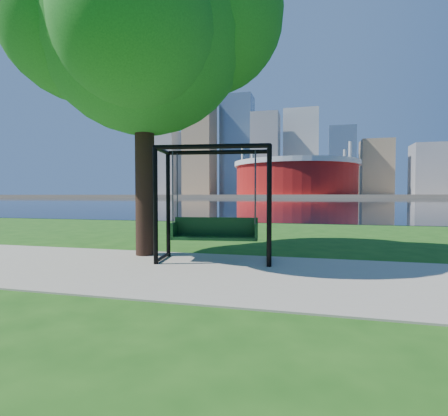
% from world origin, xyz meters
% --- Properties ---
extents(ground, '(900.00, 900.00, 0.00)m').
position_xyz_m(ground, '(0.00, 0.00, 0.00)').
color(ground, '#1E5114').
rests_on(ground, ground).
extents(path, '(120.00, 4.00, 0.03)m').
position_xyz_m(path, '(0.00, -0.50, 0.01)').
color(path, '#9E937F').
rests_on(path, ground).
extents(river, '(900.00, 180.00, 0.02)m').
position_xyz_m(river, '(0.00, 102.00, 0.01)').
color(river, black).
rests_on(river, ground).
extents(far_bank, '(900.00, 228.00, 2.00)m').
position_xyz_m(far_bank, '(0.00, 306.00, 1.00)').
color(far_bank, '#937F60').
rests_on(far_bank, ground).
extents(stadium, '(83.00, 83.00, 32.00)m').
position_xyz_m(stadium, '(-10.00, 235.00, 14.23)').
color(stadium, maroon).
rests_on(stadium, far_bank).
extents(skyline, '(392.00, 66.00, 96.50)m').
position_xyz_m(skyline, '(-4.27, 319.39, 35.89)').
color(skyline, gray).
rests_on(skyline, far_bank).
extents(swing, '(2.66, 1.43, 2.60)m').
position_xyz_m(swing, '(-0.60, 0.62, 1.26)').
color(swing, black).
rests_on(swing, ground).
extents(park_tree, '(6.71, 6.06, 8.33)m').
position_xyz_m(park_tree, '(-2.58, 1.03, 5.79)').
color(park_tree, black).
rests_on(park_tree, ground).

